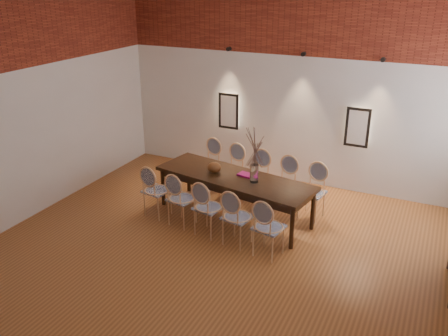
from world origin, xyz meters
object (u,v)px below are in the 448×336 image
at_px(chair_far_e, 312,193).
at_px(chair_near_b, 182,198).
at_px(chair_near_d, 237,217).
at_px(chair_far_a, 208,165).
at_px(vase, 254,173).
at_px(bowl, 214,167).
at_px(chair_far_c, 256,178).
at_px(chair_near_c, 209,207).
at_px(dining_table, 234,197).
at_px(chair_far_b, 231,171).
at_px(chair_near_a, 157,190).
at_px(book, 246,175).
at_px(chair_far_d, 283,185).
at_px(chair_near_e, 269,227).

bearing_deg(chair_far_e, chair_near_b, 41.15).
relative_size(chair_near_d, chair_far_a, 1.00).
height_order(chair_near_d, chair_far_a, same).
distance_m(vase, bowl, 0.77).
xyz_separation_m(chair_near_d, chair_far_c, (-0.30, 1.52, 0.00)).
bearing_deg(chair_far_e, chair_near_c, 52.66).
height_order(dining_table, chair_far_e, chair_far_e).
relative_size(chair_far_b, vase, 3.13).
xyz_separation_m(chair_near_a, book, (1.38, 0.64, 0.30)).
relative_size(chair_near_b, chair_far_d, 1.00).
relative_size(chair_near_e, book, 3.62).
bearing_deg(chair_near_e, chair_far_d, 110.88).
distance_m(chair_far_c, vase, 0.93).
height_order(chair_far_c, bowl, chair_far_c).
relative_size(chair_near_c, vase, 3.13).
bearing_deg(chair_near_a, chair_far_b, 69.12).
bearing_deg(chair_far_d, dining_table, 52.66).
xyz_separation_m(chair_near_a, chair_far_c, (1.33, 1.24, 0.00)).
relative_size(dining_table, chair_near_e, 2.94).
relative_size(dining_table, chair_near_c, 2.94).
distance_m(dining_table, chair_near_b, 0.91).
height_order(chair_near_b, chair_far_e, same).
xyz_separation_m(chair_near_c, chair_far_d, (0.79, 1.33, 0.00)).
distance_m(chair_near_c, chair_near_d, 0.55).
xyz_separation_m(chair_near_d, chair_far_a, (-1.39, 1.71, 0.00)).
height_order(chair_far_a, vase, vase).
relative_size(chair_near_b, chair_far_a, 1.00).
relative_size(dining_table, chair_far_b, 2.94).
height_order(chair_far_c, book, chair_far_c).
distance_m(chair_near_a, bowl, 1.06).
bearing_deg(chair_far_a, bowl, 133.18).
xyz_separation_m(chair_near_d, chair_far_e, (0.79, 1.33, 0.00)).
xyz_separation_m(chair_near_b, chair_far_d, (1.33, 1.24, 0.00)).
xyz_separation_m(chair_far_b, vase, (0.81, -0.87, 0.43)).
height_order(chair_near_a, book, chair_near_a).
distance_m(bowl, book, 0.56).
xyz_separation_m(chair_near_c, chair_far_c, (0.24, 1.43, 0.00)).
bearing_deg(chair_near_e, chair_far_a, 146.76).
height_order(chair_near_a, chair_far_d, same).
bearing_deg(chair_far_c, chair_near_e, 127.34).
height_order(chair_near_c, chair_far_e, same).
bearing_deg(chair_far_a, chair_near_d, 138.85).
height_order(vase, book, vase).
xyz_separation_m(chair_near_c, bowl, (-0.26, 0.73, 0.37)).
xyz_separation_m(dining_table, chair_near_c, (-0.12, -0.71, 0.09)).
bearing_deg(chair_far_a, chair_far_d, -180.00).
bearing_deg(chair_near_b, chair_near_a, 180.00).
bearing_deg(chair_near_e, book, 138.05).
bearing_deg(book, chair_far_a, 145.17).
relative_size(chair_near_d, chair_far_e, 1.00).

